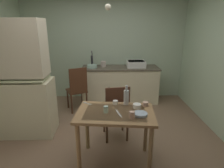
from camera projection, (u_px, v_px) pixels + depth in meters
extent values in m
plane|color=#876952|center=(104.00, 139.00, 3.21)|extent=(5.03, 5.03, 0.00)
cube|color=beige|center=(105.00, 49.00, 4.79)|extent=(4.08, 0.10, 2.52)
cube|color=beige|center=(21.00, 107.00, 3.26)|extent=(1.10, 0.50, 0.98)
cube|color=beige|center=(12.00, 48.00, 2.95)|extent=(1.01, 0.43, 0.90)
cube|color=beige|center=(16.00, 79.00, 3.08)|extent=(0.99, 0.45, 0.02)
cube|color=beige|center=(120.00, 85.00, 4.70)|extent=(1.82, 0.60, 0.84)
cube|color=brown|center=(120.00, 68.00, 4.57)|extent=(1.85, 0.63, 0.03)
sphere|color=#2D2823|center=(109.00, 87.00, 4.39)|extent=(0.02, 0.02, 0.02)
cube|color=white|center=(136.00, 64.00, 4.55)|extent=(0.44, 0.34, 0.15)
cube|color=black|center=(136.00, 61.00, 4.53)|extent=(0.38, 0.28, 0.01)
cylinder|color=#232328|center=(92.00, 61.00, 4.56)|extent=(0.05, 0.05, 0.28)
cylinder|color=#232328|center=(92.00, 58.00, 4.46)|extent=(0.03, 0.12, 0.03)
cylinder|color=black|center=(92.00, 53.00, 4.56)|extent=(0.02, 0.16, 0.12)
cylinder|color=#ADD1C1|center=(92.00, 66.00, 4.50)|extent=(0.24, 0.24, 0.07)
cylinder|color=beige|center=(103.00, 64.00, 4.59)|extent=(0.13, 0.13, 0.14)
cube|color=#967047|center=(115.00, 113.00, 2.46)|extent=(1.07, 0.75, 0.04)
cube|color=white|center=(115.00, 112.00, 2.46)|extent=(0.83, 0.59, 0.00)
cylinder|color=#9D754A|center=(78.00, 149.00, 2.36)|extent=(0.06, 0.06, 0.73)
cylinder|color=#91734C|center=(150.00, 153.00, 2.30)|extent=(0.06, 0.06, 0.73)
cylinder|color=#967649|center=(87.00, 127.00, 2.87)|extent=(0.06, 0.06, 0.73)
cylinder|color=#92714A|center=(146.00, 129.00, 2.80)|extent=(0.06, 0.06, 0.73)
cube|color=#503421|center=(115.00, 113.00, 3.16)|extent=(0.46, 0.46, 0.03)
cube|color=#513020|center=(118.00, 103.00, 2.90)|extent=(0.38, 0.08, 0.50)
cylinder|color=#503421|center=(123.00, 119.00, 3.41)|extent=(0.04, 0.04, 0.43)
cylinder|color=#503421|center=(104.00, 121.00, 3.36)|extent=(0.04, 0.04, 0.43)
cylinder|color=#503421|center=(127.00, 129.00, 3.09)|extent=(0.04, 0.04, 0.43)
cylinder|color=#503421|center=(107.00, 131.00, 3.04)|extent=(0.04, 0.04, 0.43)
cube|color=#502E1C|center=(77.00, 91.00, 4.20)|extent=(0.53, 0.53, 0.03)
cube|color=#53301D|center=(78.00, 81.00, 3.95)|extent=(0.35, 0.18, 0.53)
cylinder|color=#502E1C|center=(82.00, 97.00, 4.48)|extent=(0.04, 0.04, 0.44)
cylinder|color=#502E1C|center=(68.00, 99.00, 4.34)|extent=(0.04, 0.04, 0.44)
cylinder|color=#502E1C|center=(87.00, 102.00, 4.19)|extent=(0.04, 0.04, 0.44)
cylinder|color=#502E1C|center=(72.00, 104.00, 4.05)|extent=(0.04, 0.04, 0.44)
cylinder|color=#9EB2C6|center=(140.00, 114.00, 2.36)|extent=(0.18, 0.18, 0.03)
cylinder|color=white|center=(137.00, 106.00, 2.57)|extent=(0.11, 0.11, 0.05)
cylinder|color=tan|center=(132.00, 115.00, 2.27)|extent=(0.07, 0.07, 0.09)
cylinder|color=#ADD1C1|center=(106.00, 109.00, 2.42)|extent=(0.06, 0.06, 0.09)
cylinder|color=tan|center=(146.00, 104.00, 2.63)|extent=(0.08, 0.08, 0.06)
cylinder|color=white|center=(115.00, 102.00, 2.68)|extent=(0.07, 0.07, 0.06)
cylinder|color=#B7BCC1|center=(126.00, 97.00, 2.66)|extent=(0.07, 0.07, 0.21)
cylinder|color=#B7BCC1|center=(126.00, 88.00, 2.62)|extent=(0.03, 0.03, 0.07)
cube|color=silver|center=(119.00, 113.00, 2.41)|extent=(0.07, 0.21, 0.00)
cube|color=beige|center=(88.00, 104.00, 2.71)|extent=(0.14, 0.12, 0.00)
sphere|color=#F9EFCC|center=(108.00, 7.00, 2.42)|extent=(0.08, 0.08, 0.08)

